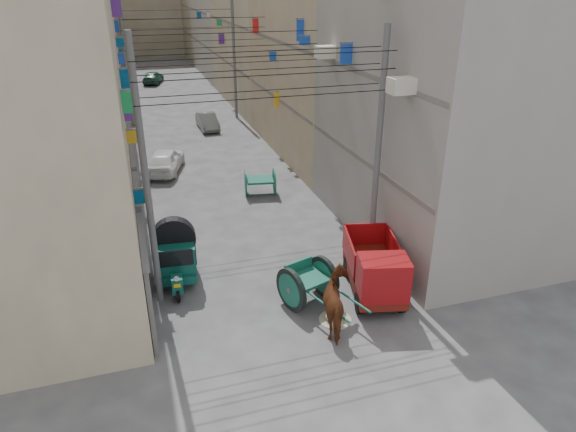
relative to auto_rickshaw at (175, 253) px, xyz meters
name	(u,v)px	position (x,y,z in m)	size (l,w,h in m)	color
ground	(341,413)	(2.95, -6.99, -1.02)	(140.00, 140.00, 0.00)	#434346
building_row_left	(55,20)	(-5.05, 27.14, 5.44)	(8.00, 62.00, 14.00)	#C0B291
building_row_right	(271,15)	(10.94, 27.14, 5.44)	(8.00, 62.00, 14.00)	gray
end_cap_building	(145,1)	(2.95, 59.01, 5.48)	(22.00, 10.00, 13.00)	#AEA689
shutters_left	(138,204)	(-0.97, 3.39, 0.48)	(0.18, 14.40, 2.88)	#535358
signboards	(196,89)	(2.94, 14.67, 2.41)	(8.22, 40.52, 5.67)	#1C9D51
ac_units	(363,38)	(6.60, 0.68, 6.42)	(0.70, 6.55, 3.35)	beige
utility_poles	(209,95)	(2.95, 10.01, 2.98)	(7.40, 22.20, 8.00)	#5A5A5C
overhead_cables	(215,41)	(2.95, 7.41, 5.75)	(7.40, 22.52, 1.12)	black
auto_rickshaw	(175,253)	(0.00, 0.00, 0.00)	(1.56, 2.51, 1.73)	black
tonga_cart	(308,282)	(3.71, -2.50, -0.31)	(2.03, 3.22, 1.36)	black
mini_truck	(377,274)	(5.79, -2.95, -0.13)	(2.22, 3.55, 1.85)	black
second_cart	(260,181)	(4.51, 6.43, -0.36)	(1.59, 1.46, 1.23)	#155D49
feed_sack	(335,316)	(4.18, -3.62, -0.87)	(0.60, 0.48, 0.30)	#BEB59E
horse	(339,304)	(4.10, -3.99, -0.20)	(0.88, 1.94, 1.64)	brown
distant_car_white	(165,160)	(0.61, 10.91, -0.39)	(1.47, 3.66, 1.25)	white
distant_car_grey	(207,121)	(4.04, 18.56, -0.49)	(1.12, 3.21, 1.06)	#5E6360
distant_car_green	(153,77)	(1.76, 36.53, -0.48)	(1.51, 3.71, 1.08)	#1B503D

